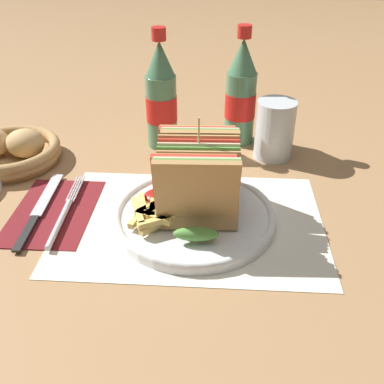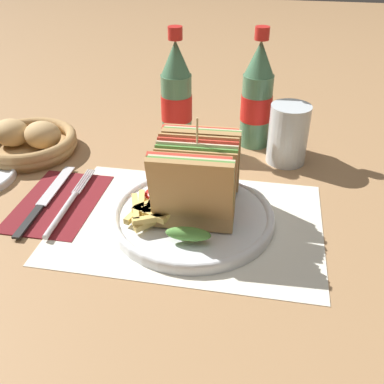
{
  "view_description": "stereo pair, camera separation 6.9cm",
  "coord_description": "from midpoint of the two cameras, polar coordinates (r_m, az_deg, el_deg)",
  "views": [
    {
      "loc": [
        0.03,
        -0.54,
        0.41
      ],
      "look_at": [
        -0.0,
        0.04,
        0.04
      ],
      "focal_mm": 42.0,
      "sensor_mm": 36.0,
      "label": 1
    },
    {
      "loc": [
        0.1,
        -0.53,
        0.41
      ],
      "look_at": [
        -0.0,
        0.04,
        0.04
      ],
      "focal_mm": 42.0,
      "sensor_mm": 36.0,
      "label": 2
    }
  ],
  "objects": [
    {
      "name": "ground_plane",
      "position": [
        0.68,
        2.71,
        -4.73
      ],
      "size": [
        4.0,
        4.0,
        0.0
      ],
      "primitive_type": "plane",
      "color": "#9E754C"
    },
    {
      "name": "placemat",
      "position": [
        0.69,
        2.45,
        -3.88
      ],
      "size": [
        0.4,
        0.28,
        0.0
      ],
      "color": "silver",
      "rests_on": "ground_plane"
    },
    {
      "name": "plate_main",
      "position": [
        0.69,
        2.56,
        -3.06
      ],
      "size": [
        0.25,
        0.25,
        0.02
      ],
      "color": "white",
      "rests_on": "ground_plane"
    },
    {
      "name": "club_sandwich",
      "position": [
        0.66,
        3.65,
        1.68
      ],
      "size": [
        0.12,
        0.18,
        0.16
      ],
      "color": "tan",
      "rests_on": "plate_main"
    },
    {
      "name": "fries_pile",
      "position": [
        0.67,
        -2.11,
        -2.31
      ],
      "size": [
        0.09,
        0.1,
        0.02
      ],
      "color": "#E5C166",
      "rests_on": "plate_main"
    },
    {
      "name": "ketchup_blob",
      "position": [
        0.7,
        -1.3,
        -0.41
      ],
      "size": [
        0.05,
        0.04,
        0.02
      ],
      "color": "maroon",
      "rests_on": "plate_main"
    },
    {
      "name": "napkin",
      "position": [
        0.76,
        -14.09,
        -1.32
      ],
      "size": [
        0.12,
        0.19,
        0.0
      ],
      "color": "maroon",
      "rests_on": "ground_plane"
    },
    {
      "name": "fork",
      "position": [
        0.73,
        -13.12,
        -1.92
      ],
      "size": [
        0.02,
        0.2,
        0.01
      ],
      "rotation": [
        0.0,
        0.0,
        0.03
      ],
      "color": "silver",
      "rests_on": "napkin"
    },
    {
      "name": "knife",
      "position": [
        0.76,
        -15.71,
        -1.01
      ],
      "size": [
        0.02,
        0.21,
        0.0
      ],
      "rotation": [
        0.0,
        0.0,
        0.03
      ],
      "color": "black",
      "rests_on": "napkin"
    },
    {
      "name": "coke_bottle_near",
      "position": [
        0.88,
        0.28,
        11.89
      ],
      "size": [
        0.06,
        0.06,
        0.23
      ],
      "color": "#4C7F5B",
      "rests_on": "ground_plane"
    },
    {
      "name": "coke_bottle_far",
      "position": [
        0.9,
        10.48,
        11.68
      ],
      "size": [
        0.06,
        0.06,
        0.23
      ],
      "color": "#4C7F5B",
      "rests_on": "ground_plane"
    },
    {
      "name": "glass_near",
      "position": [
        0.86,
        14.32,
        6.6
      ],
      "size": [
        0.07,
        0.07,
        0.11
      ],
      "color": "silver",
      "rests_on": "ground_plane"
    },
    {
      "name": "bread_basket",
      "position": [
        0.92,
        -18.12,
        6.06
      ],
      "size": [
        0.19,
        0.19,
        0.07
      ],
      "color": "#AD8451",
      "rests_on": "ground_plane"
    }
  ]
}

